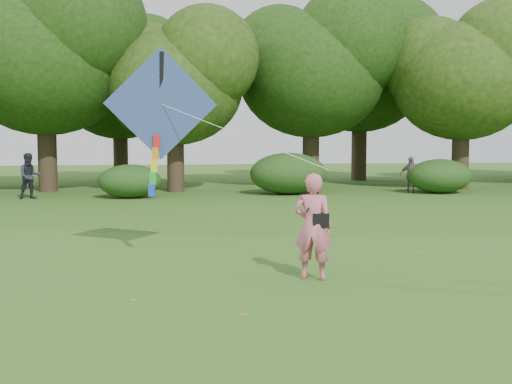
{
  "coord_description": "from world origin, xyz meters",
  "views": [
    {
      "loc": [
        -2.64,
        -10.45,
        2.59
      ],
      "look_at": [
        -0.81,
        2.0,
        1.5
      ],
      "focal_mm": 45.0,
      "sensor_mm": 36.0,
      "label": 1
    }
  ],
  "objects": [
    {
      "name": "bystander_right",
      "position": [
        8.68,
        17.66,
        0.84
      ],
      "size": [
        1.01,
        0.95,
        1.68
      ],
      "primitive_type": "imported",
      "rotation": [
        0.0,
        0.0,
        -0.71
      ],
      "color": "#635D58",
      "rests_on": "ground"
    },
    {
      "name": "flying_kite",
      "position": [
        -2.64,
        3.21,
        3.22
      ],
      "size": [
        4.13,
        2.75,
        3.13
      ],
      "color": "#254FA3",
      "rests_on": "ground"
    },
    {
      "name": "crossbody_bag",
      "position": [
        0.17,
        0.73,
        1.1
      ],
      "size": [
        0.43,
        0.2,
        0.74
      ],
      "color": "black",
      "rests_on": "ground"
    },
    {
      "name": "tree_line",
      "position": [
        1.67,
        22.88,
        5.6
      ],
      "size": [
        54.7,
        15.3,
        9.48
      ],
      "color": "#3A2D1E",
      "rests_on": "ground"
    },
    {
      "name": "bystander_left",
      "position": [
        -8.1,
        17.26,
        0.96
      ],
      "size": [
        1.11,
        0.99,
        1.91
      ],
      "primitive_type": "imported",
      "rotation": [
        0.0,
        0.0,
        0.33
      ],
      "color": "#23232E",
      "rests_on": "ground"
    },
    {
      "name": "man_kite_flyer",
      "position": [
        0.05,
        0.76,
        0.97
      ],
      "size": [
        0.83,
        0.71,
        1.94
      ],
      "primitive_type": "imported",
      "rotation": [
        0.0,
        0.0,
        2.72
      ],
      "color": "#CA5F78",
      "rests_on": "ground"
    },
    {
      "name": "shrub_band",
      "position": [
        -0.72,
        17.6,
        0.86
      ],
      "size": [
        39.15,
        3.22,
        1.88
      ],
      "color": "#264919",
      "rests_on": "ground"
    },
    {
      "name": "fallen_leaves",
      "position": [
        0.79,
        4.14,
        0.01
      ],
      "size": [
        10.69,
        10.39,
        0.01
      ],
      "color": "olive",
      "rests_on": "ground"
    },
    {
      "name": "ground",
      "position": [
        0.0,
        0.0,
        0.0
      ],
      "size": [
        100.0,
        100.0,
        0.0
      ],
      "primitive_type": "plane",
      "color": "#265114",
      "rests_on": "ground"
    }
  ]
}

